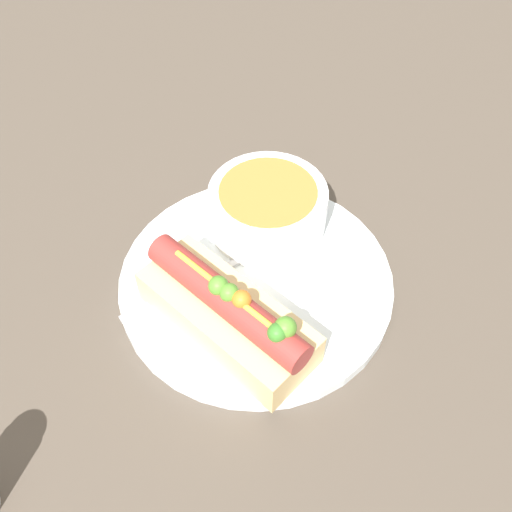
% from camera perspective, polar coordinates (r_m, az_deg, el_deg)
% --- Properties ---
extents(ground_plane, '(4.00, 4.00, 0.00)m').
position_cam_1_polar(ground_plane, '(0.55, 0.00, -2.86)').
color(ground_plane, '#4C4238').
extents(dinner_plate, '(0.25, 0.25, 0.01)m').
position_cam_1_polar(dinner_plate, '(0.54, 0.00, -2.46)').
color(dinner_plate, white).
rests_on(dinner_plate, ground_plane).
extents(hot_dog, '(0.16, 0.14, 0.06)m').
position_cam_1_polar(hot_dog, '(0.48, -2.69, -5.44)').
color(hot_dog, '#E5C17F').
rests_on(hot_dog, dinner_plate).
extents(soup_bowl, '(0.11, 0.11, 0.05)m').
position_cam_1_polar(soup_bowl, '(0.56, 1.13, 4.68)').
color(soup_bowl, white).
rests_on(soup_bowl, dinner_plate).
extents(spoon, '(0.14, 0.13, 0.01)m').
position_cam_1_polar(spoon, '(0.55, -0.62, 0.14)').
color(spoon, '#B7B7BC').
rests_on(spoon, dinner_plate).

